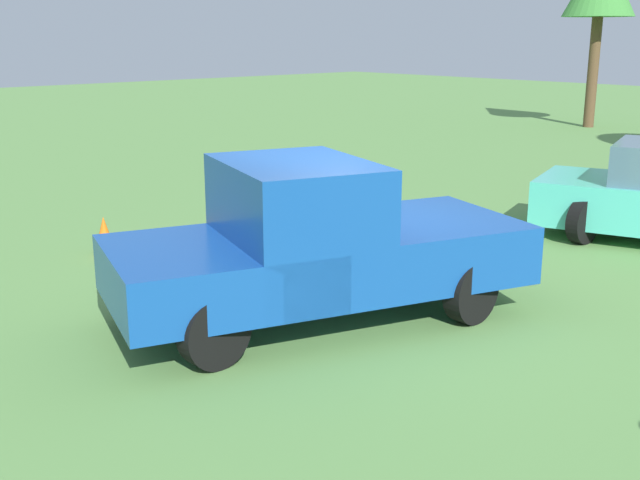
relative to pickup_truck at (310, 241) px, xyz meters
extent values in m
plane|color=#5B8C47|center=(0.59, 0.12, -0.91)|extent=(80.00, 80.00, 0.00)
cylinder|color=black|center=(1.73, 0.27, -0.55)|extent=(0.72, 0.22, 0.72)
cylinder|color=black|center=(1.24, -1.24, -0.55)|extent=(0.72, 0.22, 0.72)
cylinder|color=black|center=(-1.02, 1.17, -0.55)|extent=(0.72, 0.22, 0.72)
cylinder|color=black|center=(-1.51, -0.34, -0.55)|extent=(0.72, 0.22, 0.72)
cube|color=#144799|center=(1.40, -0.46, -0.21)|extent=(2.31, 2.36, 0.64)
cube|color=#144799|center=(-0.15, 0.05, 0.17)|extent=(1.96, 2.25, 1.40)
cube|color=slate|center=(-0.15, 0.05, 0.61)|extent=(1.71, 2.04, 0.48)
cube|color=#144799|center=(-1.01, 0.33, -0.23)|extent=(2.65, 2.47, 0.60)
cube|color=silver|center=(2.21, -0.72, -0.47)|extent=(0.68, 1.76, 0.16)
cylinder|color=black|center=(6.60, 0.15, -0.56)|extent=(0.69, 0.20, 0.69)
cylinder|color=black|center=(5.18, -0.35, -0.56)|extent=(0.69, 0.20, 0.69)
cylinder|color=brown|center=(19.07, 7.31, 0.88)|extent=(0.35, 0.35, 3.58)
cone|color=orange|center=(-0.42, 3.96, -0.63)|extent=(0.32, 0.32, 0.55)
camera|label=1|loc=(-5.39, -6.07, 2.17)|focal=43.74mm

